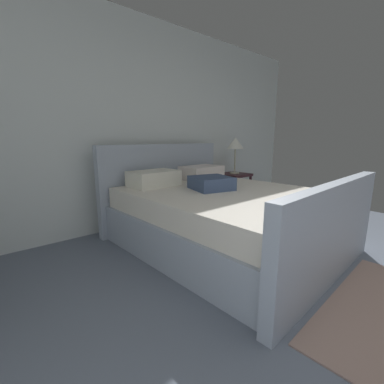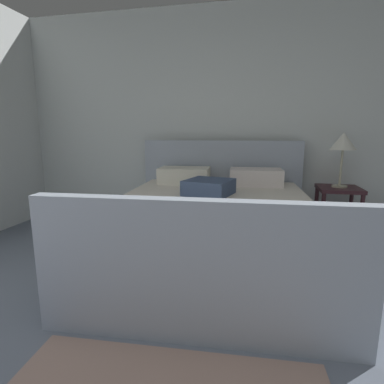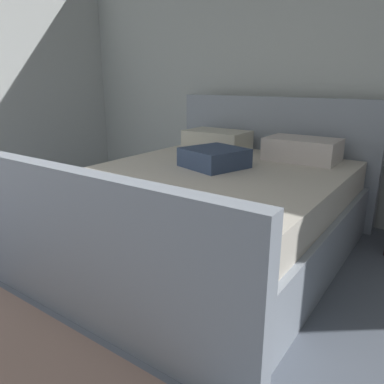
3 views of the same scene
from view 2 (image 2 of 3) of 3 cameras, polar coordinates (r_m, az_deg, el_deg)
name	(u,v)px [view 2 (image 2 of 3)]	position (r m, az deg, el deg)	size (l,w,h in m)	color
wall_back	(236,120)	(4.00, 8.12, 13.16)	(5.68, 0.12, 2.70)	silver
bed	(214,226)	(2.83, 4.03, -6.40)	(2.01, 2.36, 1.10)	#9DA7B6
nightstand_right	(338,204)	(3.78, 25.45, -2.10)	(0.44, 0.44, 0.60)	#3C1F24
table_lamp_right	(343,143)	(3.70, 26.31, 8.15)	(0.27, 0.27, 0.59)	#B7B293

